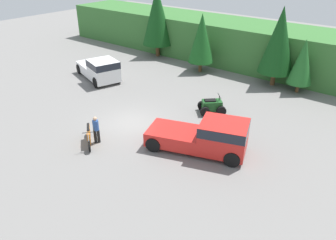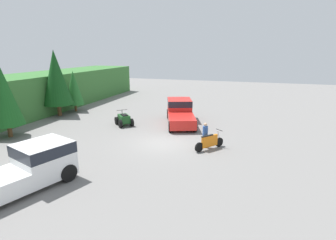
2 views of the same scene
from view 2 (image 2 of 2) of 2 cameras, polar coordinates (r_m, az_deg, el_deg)
name	(u,v)px [view 2 (image 2 of 2)]	position (r m, az deg, el deg)	size (l,w,h in m)	color
ground_plane	(162,143)	(18.48, -1.21, -5.01)	(80.00, 80.00, 0.00)	slate
tree_mid_left	(4,96)	(22.40, -32.08, 4.43)	(2.32, 2.32, 5.27)	brown
tree_mid_right	(56,78)	(27.68, -23.22, 8.48)	(2.82, 2.82, 6.41)	brown
tree_right	(74,88)	(29.31, -19.80, 6.61)	(1.88, 1.88, 4.26)	brown
pickup_truck_red	(180,111)	(23.48, 2.63, 1.94)	(5.97, 3.87, 1.97)	red
pickup_truck_second	(28,166)	(14.08, -28.15, -8.91)	(5.56, 3.67, 1.97)	white
dirt_bike	(210,142)	(17.38, 9.02, -4.76)	(1.92, 1.59, 1.21)	black
quad_atv	(124,120)	(22.95, -9.56, 0.07)	(2.14, 2.12, 1.28)	black
rider_person	(205,134)	(17.56, 8.09, -3.07)	(0.49, 0.49, 1.70)	black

